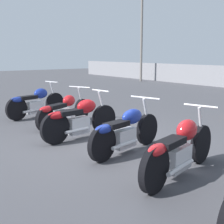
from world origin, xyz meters
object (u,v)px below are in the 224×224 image
at_px(light_pole_left, 142,9).
at_px(motorcycle_slot_2, 80,119).
at_px(motorcycle_slot_3, 126,131).
at_px(motorcycle_slot_4, 180,149).
at_px(motorcycle_slot_0, 35,103).
at_px(motorcycle_slot_1, 64,111).

xyz_separation_m(light_pole_left, motorcycle_slot_2, (10.53, -10.83, -4.37)).
distance_m(motorcycle_slot_3, motorcycle_slot_4, 1.42).
xyz_separation_m(motorcycle_slot_0, motorcycle_slot_3, (4.28, 0.08, -0.00)).
relative_size(motorcycle_slot_0, motorcycle_slot_1, 1.00).
height_order(motorcycle_slot_3, motorcycle_slot_4, motorcycle_slot_4).
height_order(motorcycle_slot_1, motorcycle_slot_2, motorcycle_slot_2).
bearing_deg(motorcycle_slot_4, motorcycle_slot_2, 167.03).
relative_size(motorcycle_slot_1, motorcycle_slot_3, 1.00).
xyz_separation_m(motorcycle_slot_3, motorcycle_slot_4, (1.42, -0.06, 0.01)).
relative_size(light_pole_left, motorcycle_slot_4, 3.83).
xyz_separation_m(light_pole_left, motorcycle_slot_4, (13.34, -10.68, -4.38)).
bearing_deg(motorcycle_slot_1, motorcycle_slot_2, -37.67).
relative_size(motorcycle_slot_2, motorcycle_slot_4, 0.95).
bearing_deg(motorcycle_slot_4, motorcycle_slot_1, 161.91).
xyz_separation_m(motorcycle_slot_2, motorcycle_slot_3, (1.39, 0.21, -0.02)).
bearing_deg(motorcycle_slot_1, motorcycle_slot_0, 161.04).
relative_size(motorcycle_slot_0, motorcycle_slot_4, 0.93).
height_order(light_pole_left, motorcycle_slot_0, light_pole_left).
xyz_separation_m(motorcycle_slot_0, motorcycle_slot_1, (1.50, 0.17, -0.04)).
height_order(motorcycle_slot_0, motorcycle_slot_3, motorcycle_slot_0).
bearing_deg(light_pole_left, motorcycle_slot_3, -41.70).
xyz_separation_m(light_pole_left, motorcycle_slot_0, (7.64, -10.70, -4.39)).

